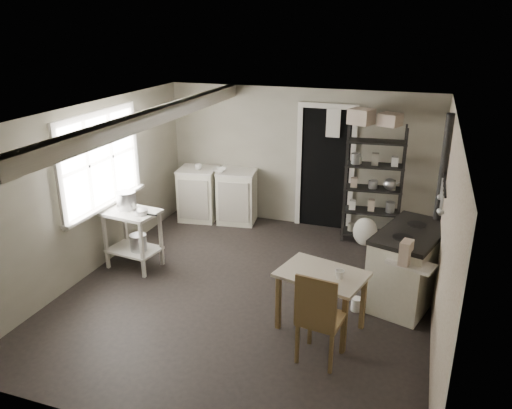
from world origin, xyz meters
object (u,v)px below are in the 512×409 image
(base_cabinets, at_px, (218,195))
(stove, at_px, (408,268))
(flour_sack, at_px, (365,231))
(shelf_rack, at_px, (373,183))
(prep_table, at_px, (134,240))
(chair, at_px, (321,317))
(work_table, at_px, (321,299))
(stockpot, at_px, (126,202))

(base_cabinets, height_order, stove, base_cabinets)
(flour_sack, bearing_deg, shelf_rack, 80.65)
(base_cabinets, relative_size, stove, 1.17)
(prep_table, bearing_deg, shelf_rack, 33.54)
(prep_table, distance_m, base_cabinets, 2.07)
(prep_table, relative_size, flour_sack, 1.86)
(chair, bearing_deg, stove, 70.62)
(stove, bearing_deg, prep_table, -158.27)
(work_table, bearing_deg, shelf_rack, 85.15)
(stove, bearing_deg, flour_sack, 132.24)
(flour_sack, bearing_deg, chair, -91.51)
(work_table, xyz_separation_m, flour_sack, (0.19, 2.43, -0.14))
(stockpot, bearing_deg, chair, -22.55)
(shelf_rack, distance_m, stove, 1.89)
(prep_table, distance_m, stockpot, 0.56)
(stockpot, relative_size, shelf_rack, 0.15)
(chair, height_order, flour_sack, chair)
(shelf_rack, bearing_deg, chair, -97.86)
(prep_table, xyz_separation_m, work_table, (2.81, -0.65, -0.02))
(stockpot, relative_size, work_table, 0.31)
(stove, bearing_deg, stockpot, -159.58)
(chair, bearing_deg, base_cabinets, 136.04)
(prep_table, bearing_deg, stove, 4.75)
(base_cabinets, relative_size, shelf_rack, 0.75)
(stove, relative_size, work_table, 1.29)
(prep_table, height_order, base_cabinets, base_cabinets)
(chair, relative_size, flour_sack, 2.26)
(shelf_rack, bearing_deg, base_cabinets, 173.93)
(flour_sack, bearing_deg, base_cabinets, 174.58)
(stockpot, xyz_separation_m, work_table, (2.91, -0.73, -0.56))
(work_table, bearing_deg, chair, -78.17)
(base_cabinets, bearing_deg, chair, -60.45)
(stockpot, xyz_separation_m, chair, (3.02, -1.26, -0.45))
(prep_table, distance_m, chair, 3.15)
(prep_table, xyz_separation_m, stockpot, (-0.11, 0.08, 0.54))
(stockpot, height_order, work_table, stockpot)
(work_table, xyz_separation_m, chair, (0.11, -0.53, 0.10))
(prep_table, height_order, chair, chair)
(stockpot, height_order, base_cabinets, stockpot)
(work_table, bearing_deg, prep_table, 166.94)
(stove, bearing_deg, shelf_rack, 128.07)
(stove, bearing_deg, base_cabinets, 169.25)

